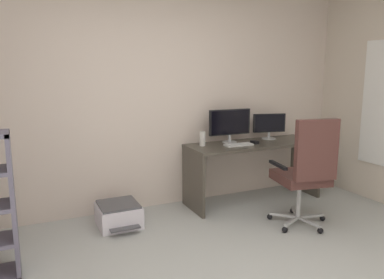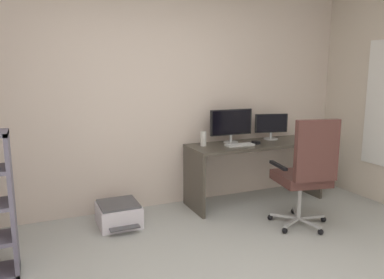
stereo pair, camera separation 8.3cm
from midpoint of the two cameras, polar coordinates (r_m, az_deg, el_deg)
wall_back at (r=4.43m, az=-6.09°, el=6.29°), size 5.26×0.10×2.61m
desk at (r=4.72m, az=10.07°, el=-2.71°), size 1.69×0.58×0.74m
monitor_main at (r=4.61m, az=6.48°, el=2.44°), size 0.55×0.18×0.41m
monitor_secondary at (r=4.94m, az=12.40°, el=2.21°), size 0.42×0.18×0.33m
keyboard at (r=4.47m, az=7.77°, el=-0.82°), size 0.34×0.14×0.02m
computer_mouse at (r=4.62m, az=10.19°, el=-0.44°), size 0.07×0.10×0.03m
desktop_speaker at (r=4.41m, az=2.28°, el=0.10°), size 0.07×0.07×0.17m
office_chair at (r=3.99m, az=17.56°, el=-4.42°), size 0.63×0.64×1.16m
printer at (r=4.13m, az=-10.46°, el=-11.05°), size 0.43×0.52×0.25m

